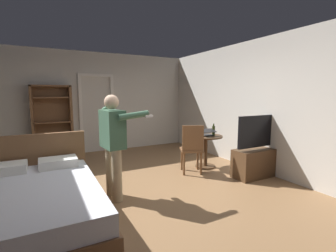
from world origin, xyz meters
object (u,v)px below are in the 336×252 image
bed (33,208)px  bookshelf (52,119)px  side_table (206,146)px  laptop (206,134)px  person_blue_shirt (113,139)px  tv_flatscreen (257,158)px  suitcase_dark (63,158)px  bottle_on_table (214,131)px  wooden_chair (192,147)px

bed → bookshelf: bookshelf is taller
side_table → laptop: bearing=-127.5°
laptop → person_blue_shirt: 2.25m
tv_flatscreen → suitcase_dark: bearing=142.0°
bed → bottle_on_table: (3.41, 1.05, 0.51)m
person_blue_shirt → bookshelf: bearing=102.9°
bed → side_table: 3.47m
bed → wooden_chair: size_ratio=2.08×
bed → laptop: 3.45m
bed → tv_flatscreen: bearing=2.6°
side_table → bookshelf: bearing=140.1°
side_table → wooden_chair: bearing=-156.0°
bookshelf → tv_flatscreen: bookshelf is taller
bed → person_blue_shirt: size_ratio=1.30×
bookshelf → laptop: size_ratio=5.16×
tv_flatscreen → bottle_on_table: 1.05m
side_table → bottle_on_table: (0.14, -0.08, 0.33)m
wooden_chair → bed: bearing=-162.0°
person_blue_shirt → suitcase_dark: bearing=104.2°
bookshelf → bottle_on_table: size_ratio=6.94×
laptop → wooden_chair: bearing=-158.9°
side_table → person_blue_shirt: person_blue_shirt is taller
side_table → laptop: (-0.03, -0.04, 0.27)m
bookshelf → person_blue_shirt: (0.70, -3.05, -0.06)m
side_table → tv_flatscreen: bearing=-61.3°
bed → laptop: bearing=18.5°
tv_flatscreen → wooden_chair: bearing=144.9°
bed → tv_flatscreen: 3.80m
bookshelf → tv_flatscreen: bearing=-44.6°
tv_flatscreen → side_table: tv_flatscreen is taller
bottle_on_table → tv_flatscreen: bearing=-66.4°
person_blue_shirt → laptop: bearing=15.2°
bookshelf → person_blue_shirt: bookshelf is taller
laptop → person_blue_shirt: bearing=-164.8°
bottle_on_table → suitcase_dark: bearing=149.8°
suitcase_dark → tv_flatscreen: bearing=-26.3°
bed → bookshelf: bearing=83.9°
laptop → side_table: bearing=52.5°
wooden_chair → bookshelf: bearing=132.0°
side_table → wooden_chair: 0.56m
wooden_chair → suitcase_dark: size_ratio=1.59×
person_blue_shirt → side_table: bearing=16.1°
laptop → suitcase_dark: laptop is taller
tv_flatscreen → laptop: (-0.55, 0.91, 0.39)m
tv_flatscreen → person_blue_shirt: (-2.71, 0.32, 0.56)m
bed → person_blue_shirt: 1.34m
bookshelf → laptop: 3.78m
tv_flatscreen → bed: bearing=-177.4°
laptop → suitcase_dark: 3.24m
bookshelf → suitcase_dark: bearing=-80.5°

